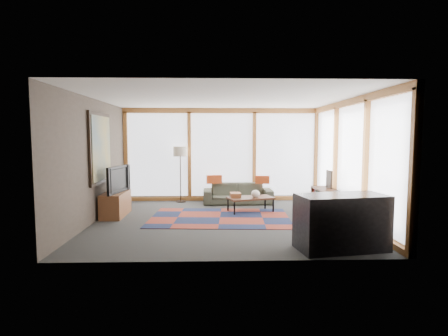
{
  "coord_description": "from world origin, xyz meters",
  "views": [
    {
      "loc": [
        -0.23,
        -7.41,
        1.78
      ],
      "look_at": [
        0.0,
        0.4,
        1.1
      ],
      "focal_mm": 28.0,
      "sensor_mm": 36.0,
      "label": 1
    }
  ],
  "objects_px": {
    "floor_lamp": "(180,174)",
    "bar_counter": "(341,222)",
    "bookshelf": "(334,206)",
    "tv_console": "(116,204)",
    "sofa": "(238,193)",
    "coffee_table": "(250,204)",
    "television": "(115,179)"
  },
  "relations": [
    {
      "from": "tv_console",
      "to": "television",
      "type": "relative_size",
      "value": 1.03
    },
    {
      "from": "bookshelf",
      "to": "television",
      "type": "bearing_deg",
      "value": 175.82
    },
    {
      "from": "bookshelf",
      "to": "bar_counter",
      "type": "distance_m",
      "value": 2.22
    },
    {
      "from": "tv_console",
      "to": "floor_lamp",
      "type": "bearing_deg",
      "value": 52.23
    },
    {
      "from": "bar_counter",
      "to": "tv_console",
      "type": "bearing_deg",
      "value": 139.84
    },
    {
      "from": "floor_lamp",
      "to": "bar_counter",
      "type": "distance_m",
      "value": 5.16
    },
    {
      "from": "tv_console",
      "to": "bookshelf",
      "type": "bearing_deg",
      "value": -4.68
    },
    {
      "from": "bookshelf",
      "to": "floor_lamp",
      "type": "bearing_deg",
      "value": 149.61
    },
    {
      "from": "sofa",
      "to": "coffee_table",
      "type": "height_order",
      "value": "sofa"
    },
    {
      "from": "coffee_table",
      "to": "bookshelf",
      "type": "relative_size",
      "value": 0.47
    },
    {
      "from": "sofa",
      "to": "bar_counter",
      "type": "xyz_separation_m",
      "value": [
        1.38,
        -3.96,
        0.17
      ]
    },
    {
      "from": "bookshelf",
      "to": "tv_console",
      "type": "bearing_deg",
      "value": 175.32
    },
    {
      "from": "sofa",
      "to": "floor_lamp",
      "type": "xyz_separation_m",
      "value": [
        -1.57,
        0.26,
        0.5
      ]
    },
    {
      "from": "television",
      "to": "floor_lamp",
      "type": "bearing_deg",
      "value": -26.13
    },
    {
      "from": "sofa",
      "to": "television",
      "type": "relative_size",
      "value": 1.76
    },
    {
      "from": "floor_lamp",
      "to": "coffee_table",
      "type": "height_order",
      "value": "floor_lamp"
    },
    {
      "from": "floor_lamp",
      "to": "sofa",
      "type": "bearing_deg",
      "value": -9.42
    },
    {
      "from": "television",
      "to": "bar_counter",
      "type": "height_order",
      "value": "television"
    },
    {
      "from": "sofa",
      "to": "bookshelf",
      "type": "distance_m",
      "value": 2.72
    },
    {
      "from": "floor_lamp",
      "to": "television",
      "type": "relative_size",
      "value": 1.46
    },
    {
      "from": "television",
      "to": "sofa",
      "type": "bearing_deg",
      "value": -51.93
    },
    {
      "from": "bookshelf",
      "to": "tv_console",
      "type": "relative_size",
      "value": 2.11
    },
    {
      "from": "floor_lamp",
      "to": "bar_counter",
      "type": "xyz_separation_m",
      "value": [
        2.95,
        -4.22,
        -0.33
      ]
    },
    {
      "from": "coffee_table",
      "to": "tv_console",
      "type": "xyz_separation_m",
      "value": [
        -3.12,
        -0.34,
        0.09
      ]
    },
    {
      "from": "bookshelf",
      "to": "television",
      "type": "relative_size",
      "value": 2.17
    },
    {
      "from": "coffee_table",
      "to": "bookshelf",
      "type": "distance_m",
      "value": 1.93
    },
    {
      "from": "television",
      "to": "tv_console",
      "type": "bearing_deg",
      "value": 11.68
    },
    {
      "from": "bookshelf",
      "to": "tv_console",
      "type": "distance_m",
      "value": 4.92
    },
    {
      "from": "bookshelf",
      "to": "bar_counter",
      "type": "bearing_deg",
      "value": -106.53
    },
    {
      "from": "coffee_table",
      "to": "floor_lamp",
      "type": "bearing_deg",
      "value": 142.97
    },
    {
      "from": "coffee_table",
      "to": "television",
      "type": "height_order",
      "value": "television"
    },
    {
      "from": "bookshelf",
      "to": "coffee_table",
      "type": "bearing_deg",
      "value": 157.4
    }
  ]
}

